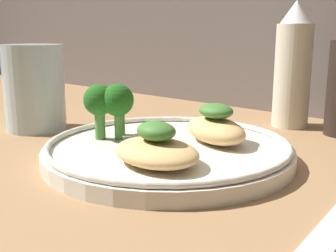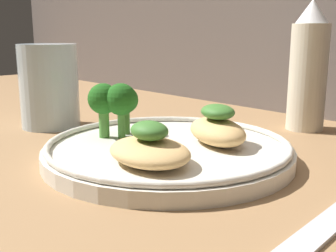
# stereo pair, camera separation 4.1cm
# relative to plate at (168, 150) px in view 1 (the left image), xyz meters

# --- Properties ---
(ground_plane) EXTENTS (1.80, 1.80, 0.01)m
(ground_plane) POSITION_rel_plate_xyz_m (0.00, 0.00, -0.01)
(ground_plane) COLOR #936D47
(plate) EXTENTS (0.24, 0.24, 0.02)m
(plate) POSITION_rel_plate_xyz_m (0.00, 0.00, 0.00)
(plate) COLOR silver
(plate) RESTS_ON ground_plane
(grilled_meat_front) EXTENTS (0.09, 0.08, 0.04)m
(grilled_meat_front) POSITION_rel_plate_xyz_m (0.03, -0.05, 0.02)
(grilled_meat_front) COLOR tan
(grilled_meat_front) RESTS_ON plate
(grilled_meat_middle) EXTENTS (0.10, 0.08, 0.04)m
(grilled_meat_middle) POSITION_rel_plate_xyz_m (0.03, 0.04, 0.02)
(grilled_meat_middle) COLOR tan
(grilled_meat_middle) RESTS_ON plate
(broccoli_bunch) EXTENTS (0.05, 0.06, 0.06)m
(broccoli_bunch) POSITION_rel_plate_xyz_m (-0.06, -0.01, 0.04)
(broccoli_bunch) COLOR #4C8E38
(broccoli_bunch) RESTS_ON plate
(sauce_bottle) EXTENTS (0.05, 0.05, 0.16)m
(sauce_bottle) POSITION_rel_plate_xyz_m (0.02, 0.22, 0.07)
(sauce_bottle) COLOR beige
(sauce_bottle) RESTS_ON ground_plane
(drinking_glass) EXTENTS (0.08, 0.08, 0.11)m
(drinking_glass) POSITION_rel_plate_xyz_m (-0.21, -0.01, 0.04)
(drinking_glass) COLOR silver
(drinking_glass) RESTS_ON ground_plane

